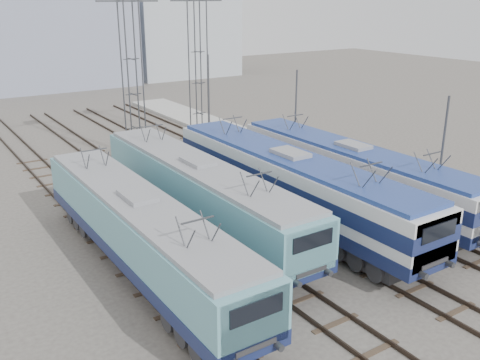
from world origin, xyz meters
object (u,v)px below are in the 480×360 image
Objects in this scene: locomotive_center_left at (201,191)px; locomotive_far_left at (142,230)px; catenary_tower_east at (198,63)px; mast_mid at (295,120)px; safety_cone at (458,223)px; mast_front at (441,163)px; mast_rear at (209,95)px; locomotive_center_right at (292,182)px; locomotive_far_right at (354,170)px; catenary_tower_west at (132,71)px.

locomotive_far_left is at bearing -147.91° from locomotive_center_left.
locomotive_far_left is 1.47× the size of catenary_tower_east.
safety_cone is (0.08, -13.41, -2.93)m from mast_mid.
mast_rear is at bearing 90.00° from mast_front.
catenary_tower_east is (13.25, 18.60, 4.45)m from locomotive_far_left.
catenary_tower_east reaches higher than locomotive_center_left.
safety_cone is (6.43, -5.82, -1.82)m from locomotive_center_right.
catenary_tower_east is 24.29m from safety_cone.
mast_front is 1.00× the size of mast_mid.
locomotive_far_right is at bearing 113.13° from mast_front.
mast_front is at bearing 93.33° from safety_cone.
mast_front is (1.85, -4.33, 1.25)m from locomotive_far_right.
mast_rear is (10.85, 17.78, 1.27)m from locomotive_center_left.
locomotive_far_right reaches higher than safety_cone.
catenary_tower_west is at bearing 67.88° from locomotive_far_left.
locomotive_far_left is 15.77m from mast_front.
locomotive_far_right is (4.50, -0.07, -0.14)m from locomotive_center_right.
safety_cone is at bearing -34.91° from locomotive_center_left.
locomotive_center_left is at bearing -151.94° from mast_mid.
locomotive_far_left is 1.47× the size of catenary_tower_west.
mast_mid is at bearing 76.44° from locomotive_far_right.
mast_front is 12.00m from mast_mid.
locomotive_center_left is 1.49× the size of catenary_tower_east.
locomotive_center_right is (4.50, -1.81, 0.16)m from locomotive_center_left.
locomotive_center_right is 1.07× the size of locomotive_far_right.
catenary_tower_west reaches higher than locomotive_center_right.
locomotive_center_left is 13.43m from safety_cone.
mast_front is 13.05× the size of safety_cone.
mast_front reaches higher than locomotive_center_left.
catenary_tower_west is 12.16m from mast_mid.
mast_rear is (8.60, 4.00, -3.14)m from catenary_tower_west.
catenary_tower_east is 4.28m from mast_rear.
mast_mid is 1.00× the size of mast_rear.
safety_cone is at bearing -89.65° from mast_mid.
mast_front is (6.35, -4.40, 1.11)m from locomotive_center_right.
locomotive_center_left reaches higher than locomotive_far_left.
locomotive_center_left is 4.85m from locomotive_center_right.
catenary_tower_east is 1.71× the size of mast_front.
catenary_tower_west is 1.71× the size of mast_rear.
catenary_tower_east is at bearing 76.42° from locomotive_center_right.
safety_cone is at bearing -17.31° from locomotive_far_left.
locomotive_far_right is at bearing 3.96° from locomotive_far_left.
locomotive_center_right reaches higher than safety_cone.
safety_cone is at bearing -71.41° from locomotive_far_right.
mast_mid and mast_rear have the same top height.
catenary_tower_west reaches higher than mast_rear.
catenary_tower_west is at bearing 113.27° from mast_front.
locomotive_center_left is at bearing 150.19° from mast_front.
locomotive_far_left is at bearing 167.53° from mast_front.
locomotive_center_left is 1.49× the size of catenary_tower_west.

